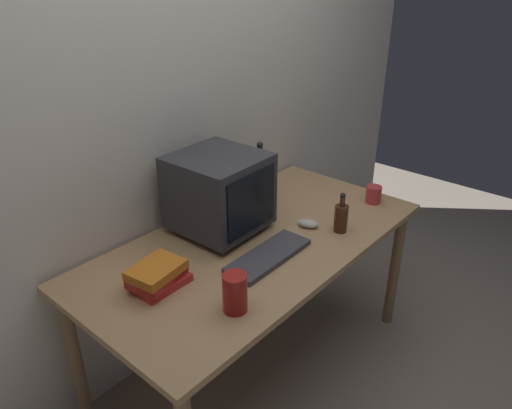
{
  "coord_description": "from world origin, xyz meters",
  "views": [
    {
      "loc": [
        -1.41,
        -1.23,
        1.88
      ],
      "look_at": [
        0.0,
        0.0,
        0.94
      ],
      "focal_mm": 33.59,
      "sensor_mm": 36.0,
      "label": 1
    }
  ],
  "objects_px": {
    "crt_monitor": "(219,192)",
    "computer_mouse": "(308,224)",
    "keyboard": "(268,256)",
    "bottle_short": "(341,217)",
    "book_stack": "(158,276)",
    "bottle_tall": "(260,180)",
    "mug": "(374,194)",
    "metal_canister": "(235,293)"
  },
  "relations": [
    {
      "from": "computer_mouse",
      "to": "bottle_tall",
      "type": "relative_size",
      "value": 0.3
    },
    {
      "from": "crt_monitor",
      "to": "bottle_short",
      "type": "bearing_deg",
      "value": -50.53
    },
    {
      "from": "bottle_short",
      "to": "mug",
      "type": "bearing_deg",
      "value": 4.94
    },
    {
      "from": "bottle_tall",
      "to": "bottle_short",
      "type": "relative_size",
      "value": 1.69
    },
    {
      "from": "crt_monitor",
      "to": "bottle_tall",
      "type": "xyz_separation_m",
      "value": [
        0.34,
        0.05,
        -0.07
      ]
    },
    {
      "from": "mug",
      "to": "metal_canister",
      "type": "relative_size",
      "value": 0.8
    },
    {
      "from": "crt_monitor",
      "to": "book_stack",
      "type": "xyz_separation_m",
      "value": [
        -0.48,
        -0.14,
        -0.14
      ]
    },
    {
      "from": "bottle_short",
      "to": "metal_canister",
      "type": "relative_size",
      "value": 1.31
    },
    {
      "from": "bottle_short",
      "to": "book_stack",
      "type": "bearing_deg",
      "value": 160.29
    },
    {
      "from": "computer_mouse",
      "to": "book_stack",
      "type": "xyz_separation_m",
      "value": [
        -0.77,
        0.16,
        0.03
      ]
    },
    {
      "from": "bottle_short",
      "to": "keyboard",
      "type": "bearing_deg",
      "value": 165.47
    },
    {
      "from": "mug",
      "to": "keyboard",
      "type": "bearing_deg",
      "value": 174.76
    },
    {
      "from": "crt_monitor",
      "to": "book_stack",
      "type": "distance_m",
      "value": 0.52
    },
    {
      "from": "keyboard",
      "to": "mug",
      "type": "distance_m",
      "value": 0.78
    },
    {
      "from": "crt_monitor",
      "to": "metal_canister",
      "type": "distance_m",
      "value": 0.61
    },
    {
      "from": "book_stack",
      "to": "metal_canister",
      "type": "distance_m",
      "value": 0.33
    },
    {
      "from": "bottle_tall",
      "to": "book_stack",
      "type": "xyz_separation_m",
      "value": [
        -0.82,
        -0.19,
        -0.08
      ]
    },
    {
      "from": "metal_canister",
      "to": "bottle_tall",
      "type": "bearing_deg",
      "value": 34.83
    },
    {
      "from": "metal_canister",
      "to": "bottle_short",
      "type": "bearing_deg",
      "value": 1.69
    },
    {
      "from": "bottle_tall",
      "to": "bottle_short",
      "type": "xyz_separation_m",
      "value": [
        0.01,
        -0.49,
        -0.05
      ]
    },
    {
      "from": "bottle_tall",
      "to": "book_stack",
      "type": "relative_size",
      "value": 1.39
    },
    {
      "from": "keyboard",
      "to": "computer_mouse",
      "type": "xyz_separation_m",
      "value": [
        0.33,
        0.03,
        0.01
      ]
    },
    {
      "from": "computer_mouse",
      "to": "metal_canister",
      "type": "height_order",
      "value": "metal_canister"
    },
    {
      "from": "crt_monitor",
      "to": "keyboard",
      "type": "bearing_deg",
      "value": -97.65
    },
    {
      "from": "computer_mouse",
      "to": "mug",
      "type": "bearing_deg",
      "value": -31.21
    },
    {
      "from": "bottle_tall",
      "to": "bottle_short",
      "type": "distance_m",
      "value": 0.49
    },
    {
      "from": "computer_mouse",
      "to": "book_stack",
      "type": "distance_m",
      "value": 0.78
    },
    {
      "from": "computer_mouse",
      "to": "book_stack",
      "type": "bearing_deg",
      "value": 149.61
    },
    {
      "from": "bottle_short",
      "to": "book_stack",
      "type": "height_order",
      "value": "bottle_short"
    },
    {
      "from": "keyboard",
      "to": "book_stack",
      "type": "bearing_deg",
      "value": 154.84
    },
    {
      "from": "bottle_tall",
      "to": "metal_canister",
      "type": "xyz_separation_m",
      "value": [
        -0.73,
        -0.51,
        -0.05
      ]
    },
    {
      "from": "book_stack",
      "to": "mug",
      "type": "relative_size",
      "value": 2.0
    },
    {
      "from": "keyboard",
      "to": "metal_canister",
      "type": "height_order",
      "value": "metal_canister"
    },
    {
      "from": "crt_monitor",
      "to": "keyboard",
      "type": "relative_size",
      "value": 0.95
    },
    {
      "from": "crt_monitor",
      "to": "bottle_short",
      "type": "relative_size",
      "value": 2.04
    },
    {
      "from": "bottle_short",
      "to": "mug",
      "type": "distance_m",
      "value": 0.38
    },
    {
      "from": "keyboard",
      "to": "book_stack",
      "type": "xyz_separation_m",
      "value": [
        -0.43,
        0.19,
        0.04
      ]
    },
    {
      "from": "mug",
      "to": "computer_mouse",
      "type": "bearing_deg",
      "value": 167.09
    },
    {
      "from": "crt_monitor",
      "to": "computer_mouse",
      "type": "xyz_separation_m",
      "value": [
        0.29,
        -0.3,
        -0.17
      ]
    },
    {
      "from": "computer_mouse",
      "to": "bottle_tall",
      "type": "xyz_separation_m",
      "value": [
        0.05,
        0.35,
        0.11
      ]
    },
    {
      "from": "crt_monitor",
      "to": "keyboard",
      "type": "xyz_separation_m",
      "value": [
        -0.04,
        -0.33,
        -0.18
      ]
    },
    {
      "from": "keyboard",
      "to": "bottle_short",
      "type": "height_order",
      "value": "bottle_short"
    }
  ]
}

